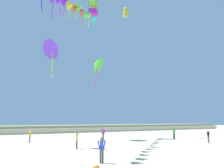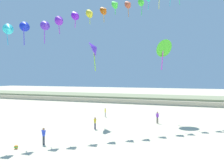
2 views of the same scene
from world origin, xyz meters
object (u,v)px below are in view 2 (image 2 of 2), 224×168
(person_far_right, at_px, (157,117))
(beach_ball, at_px, (16,147))
(large_kite_mid_trail, at_px, (95,48))
(person_mid_center, at_px, (44,135))
(person_near_right, at_px, (95,122))
(person_far_left, at_px, (105,112))
(large_kite_low_lead, at_px, (162,47))

(person_far_right, xyz_separation_m, beach_ball, (-10.08, -16.21, -0.78))
(person_far_right, bearing_deg, large_kite_mid_trail, -160.18)
(beach_ball, bearing_deg, person_mid_center, 52.99)
(person_mid_center, bearing_deg, large_kite_mid_trail, 88.50)
(person_near_right, relative_size, person_mid_center, 0.91)
(person_far_left, xyz_separation_m, large_kite_mid_trail, (0.60, -5.47, 9.62))
(person_near_right, relative_size, large_kite_low_lead, 0.31)
(person_far_right, distance_m, beach_ball, 19.10)
(person_near_right, height_order, beach_ball, person_near_right)
(person_near_right, xyz_separation_m, person_mid_center, (-1.87, -7.85, 0.08))
(person_far_left, relative_size, person_far_right, 0.89)
(large_kite_mid_trail, bearing_deg, person_mid_center, -91.50)
(person_far_left, relative_size, beach_ball, 4.09)
(person_far_left, xyz_separation_m, beach_ball, (-1.20, -18.70, -0.68))
(large_kite_low_lead, height_order, beach_ball, large_kite_low_lead)
(person_far_left, height_order, large_kite_low_lead, large_kite_low_lead)
(beach_ball, bearing_deg, large_kite_low_lead, 61.10)
(person_far_right, distance_m, large_kite_low_lead, 10.24)
(person_near_right, bearing_deg, large_kite_low_lead, 51.88)
(large_kite_low_lead, bearing_deg, large_kite_mid_trail, -147.22)
(person_far_right, relative_size, beach_ball, 4.58)
(person_mid_center, relative_size, person_far_right, 0.98)
(large_kite_mid_trail, distance_m, beach_ball, 16.86)
(person_far_left, relative_size, large_kite_mid_trail, 0.34)
(person_mid_center, relative_size, person_far_left, 1.10)
(large_kite_low_lead, distance_m, beach_ball, 23.92)
(person_near_right, xyz_separation_m, large_kite_low_lead, (6.96, 8.87, 10.03))
(large_kite_low_lead, height_order, large_kite_mid_trail, large_kite_low_lead)
(person_near_right, xyz_separation_m, person_far_right, (6.70, 6.35, 0.10))
(person_mid_center, bearing_deg, beach_ball, -127.01)
(person_mid_center, xyz_separation_m, person_far_right, (8.56, 14.20, 0.02))
(person_near_right, distance_m, person_mid_center, 8.07)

